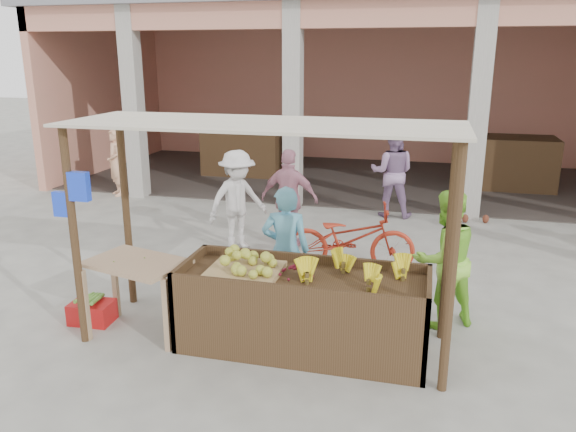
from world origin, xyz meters
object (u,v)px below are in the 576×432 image
(red_crate, at_px, (92,312))
(vendor_blue, at_px, (286,246))
(motorcycle, at_px, (349,237))
(side_table, at_px, (137,273))
(vendor_green, at_px, (445,255))
(fruit_stall, at_px, (303,313))

(red_crate, xyz_separation_m, vendor_blue, (2.13, 0.84, 0.71))
(red_crate, bearing_deg, motorcycle, 38.06)
(side_table, relative_size, vendor_green, 0.71)
(fruit_stall, xyz_separation_m, vendor_green, (1.43, 0.93, 0.45))
(red_crate, distance_m, vendor_green, 4.14)
(side_table, distance_m, motorcycle, 3.17)
(vendor_green, bearing_deg, fruit_stall, 0.59)
(motorcycle, bearing_deg, vendor_green, -147.03)
(side_table, height_order, red_crate, side_table)
(fruit_stall, distance_m, vendor_green, 1.77)
(fruit_stall, relative_size, vendor_green, 1.53)
(side_table, xyz_separation_m, vendor_blue, (1.45, 0.93, 0.12))
(vendor_green, bearing_deg, motorcycle, -80.03)
(side_table, height_order, vendor_green, vendor_green)
(fruit_stall, height_order, red_crate, fruit_stall)
(vendor_green, bearing_deg, side_table, -14.66)
(vendor_green, bearing_deg, vendor_blue, -28.70)
(fruit_stall, bearing_deg, red_crate, -179.25)
(fruit_stall, relative_size, red_crate, 5.43)
(side_table, xyz_separation_m, vendor_green, (3.27, 1.06, 0.13))
(side_table, bearing_deg, vendor_green, 32.51)
(vendor_blue, bearing_deg, motorcycle, -118.43)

